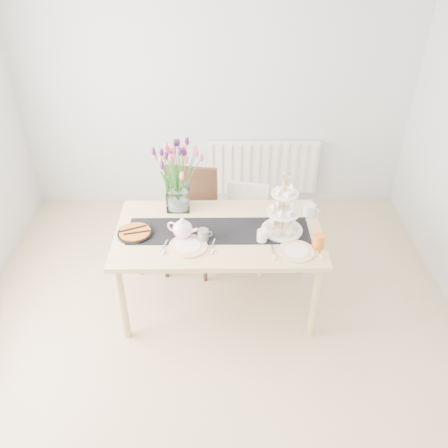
{
  "coord_description": "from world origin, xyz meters",
  "views": [
    {
      "loc": [
        0.04,
        -2.38,
        2.9
      ],
      "look_at": [
        0.07,
        0.55,
        0.85
      ],
      "focal_mm": 38.0,
      "sensor_mm": 36.0,
      "label": 1
    }
  ],
  "objects_px": {
    "cake_stand": "(283,217)",
    "plate_left": "(188,246)",
    "dining_table": "(219,239)",
    "mug_white": "(262,236)",
    "chair_brown": "(190,212)",
    "tart_tin": "(135,233)",
    "radiator": "(262,167)",
    "teapot": "(183,229)",
    "mug_grey": "(203,235)",
    "chair_white": "(246,220)",
    "cream_jug": "(309,210)",
    "mug_orange": "(319,241)",
    "plate_right": "(296,251)",
    "tulip_vase": "(176,167)"
  },
  "relations": [
    {
      "from": "cake_stand",
      "to": "mug_orange",
      "type": "height_order",
      "value": "cake_stand"
    },
    {
      "from": "plate_left",
      "to": "cream_jug",
      "type": "bearing_deg",
      "value": 23.39
    },
    {
      "from": "tulip_vase",
      "to": "chair_brown",
      "type": "bearing_deg",
      "value": 73.01
    },
    {
      "from": "chair_brown",
      "to": "tulip_vase",
      "type": "distance_m",
      "value": 0.62
    },
    {
      "from": "dining_table",
      "to": "teapot",
      "type": "xyz_separation_m",
      "value": [
        -0.27,
        -0.08,
        0.15
      ]
    },
    {
      "from": "tulip_vase",
      "to": "cream_jug",
      "type": "bearing_deg",
      "value": -6.53
    },
    {
      "from": "chair_brown",
      "to": "cream_jug",
      "type": "distance_m",
      "value": 1.08
    },
    {
      "from": "chair_white",
      "to": "teapot",
      "type": "height_order",
      "value": "teapot"
    },
    {
      "from": "cake_stand",
      "to": "tart_tin",
      "type": "relative_size",
      "value": 1.74
    },
    {
      "from": "cream_jug",
      "to": "mug_grey",
      "type": "height_order",
      "value": "cream_jug"
    },
    {
      "from": "tulip_vase",
      "to": "plate_left",
      "type": "bearing_deg",
      "value": -79.06
    },
    {
      "from": "teapot",
      "to": "mug_white",
      "type": "relative_size",
      "value": 2.59
    },
    {
      "from": "mug_grey",
      "to": "tart_tin",
      "type": "bearing_deg",
      "value": 155.65
    },
    {
      "from": "chair_brown",
      "to": "tart_tin",
      "type": "relative_size",
      "value": 3.5
    },
    {
      "from": "mug_grey",
      "to": "plate_right",
      "type": "relative_size",
      "value": 0.36
    },
    {
      "from": "plate_right",
      "to": "radiator",
      "type": "bearing_deg",
      "value": 92.86
    },
    {
      "from": "dining_table",
      "to": "cake_stand",
      "type": "height_order",
      "value": "cake_stand"
    },
    {
      "from": "tart_tin",
      "to": "chair_white",
      "type": "bearing_deg",
      "value": 36.07
    },
    {
      "from": "mug_orange",
      "to": "plate_left",
      "type": "bearing_deg",
      "value": 112.61
    },
    {
      "from": "mug_grey",
      "to": "plate_left",
      "type": "height_order",
      "value": "mug_grey"
    },
    {
      "from": "chair_brown",
      "to": "plate_left",
      "type": "distance_m",
      "value": 0.79
    },
    {
      "from": "teapot",
      "to": "cake_stand",
      "type": "bearing_deg",
      "value": 28.4
    },
    {
      "from": "cake_stand",
      "to": "plate_left",
      "type": "distance_m",
      "value": 0.75
    },
    {
      "from": "mug_grey",
      "to": "plate_right",
      "type": "height_order",
      "value": "mug_grey"
    },
    {
      "from": "tart_tin",
      "to": "plate_right",
      "type": "xyz_separation_m",
      "value": [
        1.21,
        -0.23,
        -0.01
      ]
    },
    {
      "from": "chair_white",
      "to": "mug_orange",
      "type": "height_order",
      "value": "mug_orange"
    },
    {
      "from": "cake_stand",
      "to": "mug_white",
      "type": "relative_size",
      "value": 4.99
    },
    {
      "from": "cream_jug",
      "to": "tart_tin",
      "type": "distance_m",
      "value": 1.4
    },
    {
      "from": "tulip_vase",
      "to": "plate_right",
      "type": "height_order",
      "value": "tulip_vase"
    },
    {
      "from": "radiator",
      "to": "tulip_vase",
      "type": "relative_size",
      "value": 1.76
    },
    {
      "from": "cream_jug",
      "to": "chair_brown",
      "type": "bearing_deg",
      "value": -174.79
    },
    {
      "from": "radiator",
      "to": "chair_white",
      "type": "bearing_deg",
      "value": -102.97
    },
    {
      "from": "radiator",
      "to": "plate_left",
      "type": "xyz_separation_m",
      "value": [
        -0.7,
        -1.79,
        0.31
      ]
    },
    {
      "from": "chair_brown",
      "to": "cake_stand",
      "type": "height_order",
      "value": "cake_stand"
    },
    {
      "from": "chair_white",
      "to": "mug_white",
      "type": "bearing_deg",
      "value": -72.8
    },
    {
      "from": "dining_table",
      "to": "mug_white",
      "type": "bearing_deg",
      "value": -21.92
    },
    {
      "from": "radiator",
      "to": "tart_tin",
      "type": "height_order",
      "value": "tart_tin"
    },
    {
      "from": "tulip_vase",
      "to": "cake_stand",
      "type": "xyz_separation_m",
      "value": [
        0.82,
        -0.35,
        -0.24
      ]
    },
    {
      "from": "mug_grey",
      "to": "mug_white",
      "type": "xyz_separation_m",
      "value": [
        0.44,
        -0.01,
        -0.0
      ]
    },
    {
      "from": "plate_right",
      "to": "mug_white",
      "type": "bearing_deg",
      "value": 150.66
    },
    {
      "from": "mug_grey",
      "to": "plate_right",
      "type": "distance_m",
      "value": 0.7
    },
    {
      "from": "mug_grey",
      "to": "mug_orange",
      "type": "distance_m",
      "value": 0.86
    },
    {
      "from": "radiator",
      "to": "chair_white",
      "type": "xyz_separation_m",
      "value": [
        -0.23,
        -0.99,
        -0.01
      ]
    },
    {
      "from": "tart_tin",
      "to": "radiator",
      "type": "bearing_deg",
      "value": 55.69
    },
    {
      "from": "dining_table",
      "to": "plate_right",
      "type": "xyz_separation_m",
      "value": [
        0.57,
        -0.27,
        0.08
      ]
    },
    {
      "from": "cream_jug",
      "to": "mug_grey",
      "type": "relative_size",
      "value": 1.01
    },
    {
      "from": "plate_right",
      "to": "mug_orange",
      "type": "bearing_deg",
      "value": 20.21
    },
    {
      "from": "chair_white",
      "to": "cream_jug",
      "type": "height_order",
      "value": "cream_jug"
    },
    {
      "from": "chair_white",
      "to": "radiator",
      "type": "bearing_deg",
      "value": 88.09
    },
    {
      "from": "mug_orange",
      "to": "plate_left",
      "type": "relative_size",
      "value": 0.36
    }
  ]
}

